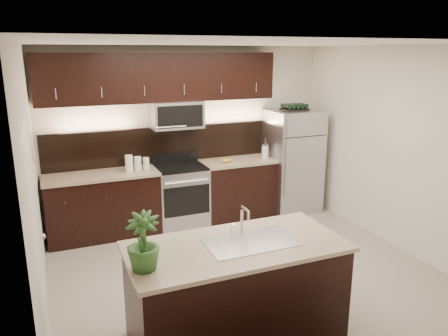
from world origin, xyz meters
The scene contains 12 objects.
ground centered at (0.00, 0.00, 0.00)m, with size 4.50×4.50×0.00m, color gray.
room_walls centered at (-0.11, -0.04, 1.70)m, with size 4.52×4.02×2.71m.
counter_run centered at (-0.46, 1.69, 0.47)m, with size 3.51×0.65×0.94m.
upper_fixtures centered at (-0.43, 1.84, 2.14)m, with size 3.49×0.40×1.66m.
island centered at (-0.60, -1.18, 0.47)m, with size 1.96×0.96×0.94m.
sink_faucet centered at (-0.45, -1.17, 0.96)m, with size 0.84×0.50×0.28m.
refrigerator centered at (1.68, 1.63, 0.85)m, with size 0.82×0.74×1.69m, color #B2B2B7.
wine_rack centered at (1.68, 1.63, 1.74)m, with size 0.42×0.26×0.10m.
plant centered at (-1.47, -1.33, 1.18)m, with size 0.26×0.26×0.47m, color #274F1F.
canisters centered at (-0.92, 1.66, 1.05)m, with size 0.36×0.16×0.24m.
french_press centered at (1.17, 1.64, 1.06)m, with size 0.11×0.11×0.32m.
bananas centered at (0.43, 1.61, 0.97)m, with size 0.19×0.15×0.06m, color #C08E1B.
Camera 1 is at (-2.08, -4.46, 2.61)m, focal length 35.00 mm.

